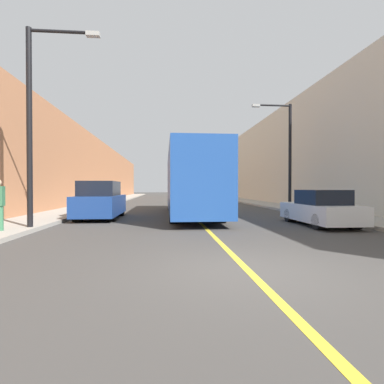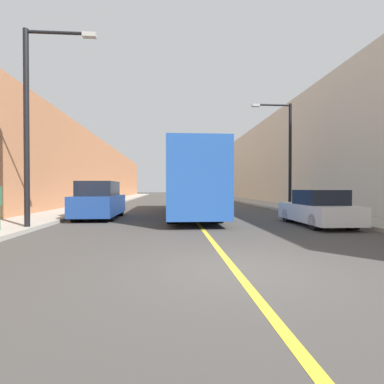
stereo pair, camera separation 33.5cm
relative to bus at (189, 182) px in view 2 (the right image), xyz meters
The scene contains 11 objects.
ground_plane 11.86m from the bus, 89.34° to the right, with size 200.00×200.00×0.00m, color #3F3D3A.
sidewalk_left 19.87m from the bus, 112.27° to the left, with size 2.73×72.00×0.15m, color #9E998E.
sidewalk_right 19.97m from the bus, 67.01° to the left, with size 2.73×72.00×0.15m, color #9E998E.
building_row_left 21.34m from the bus, 120.68° to the left, with size 4.00×72.00×7.07m, color #B2724C.
building_row_right 21.57m from the bus, 58.70° to the left, with size 4.00×72.00×9.02m, color beige.
road_center_line 18.41m from the bus, 89.58° to the left, with size 0.16×72.00×0.01m, color gold.
bus is the anchor object (origin of this frame).
parked_suv_left 5.13m from the bus, 162.89° to the right, with size 1.96×4.67×1.94m.
car_right_near 7.39m from the bus, 45.51° to the right, with size 1.80×4.27×1.51m.
street_lamp_left 8.84m from the bus, 136.74° to the right, with size 2.65×0.24×7.32m.
street_lamp_right 7.01m from the bus, 14.27° to the left, with size 2.65×0.24×6.92m.
Camera 2 is at (-1.26, -5.67, 1.60)m, focal length 28.00 mm.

